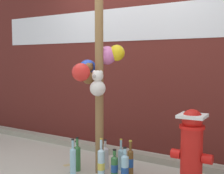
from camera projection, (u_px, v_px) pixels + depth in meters
name	position (u px, v px, depth m)	size (l,w,h in m)	color
building_wall	(137.00, 9.00, 4.23)	(10.00, 0.21, 3.91)	#561E19
curb_strip	(120.00, 152.00, 4.02)	(8.00, 0.12, 0.08)	gray
memorial_post	(98.00, 45.00, 3.30)	(0.51, 0.55, 2.63)	olive
fire_hydrant	(192.00, 148.00, 2.91)	(0.40, 0.26, 0.79)	red
bottle_0	(105.00, 156.00, 3.54)	(0.08, 0.08, 0.34)	silver
bottle_1	(125.00, 169.00, 3.12)	(0.08, 0.08, 0.37)	#93CCE0
bottle_2	(73.00, 160.00, 3.32)	(0.07, 0.07, 0.40)	#93CCE0
bottle_3	(77.00, 157.00, 3.45)	(0.07, 0.07, 0.39)	#337038
bottle_4	(114.00, 166.00, 3.23)	(0.08, 0.08, 0.31)	#337038
bottle_5	(130.00, 162.00, 3.30)	(0.07, 0.07, 0.39)	brown
bottle_6	(77.00, 155.00, 3.66)	(0.07, 0.07, 0.29)	silver
bottle_7	(101.00, 162.00, 3.28)	(0.08, 0.08, 0.42)	#B2DBEA
bottle_8	(121.00, 158.00, 3.48)	(0.07, 0.07, 0.36)	#93CCE0
litter_1	(67.00, 165.00, 3.63)	(0.06, 0.08, 0.01)	tan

